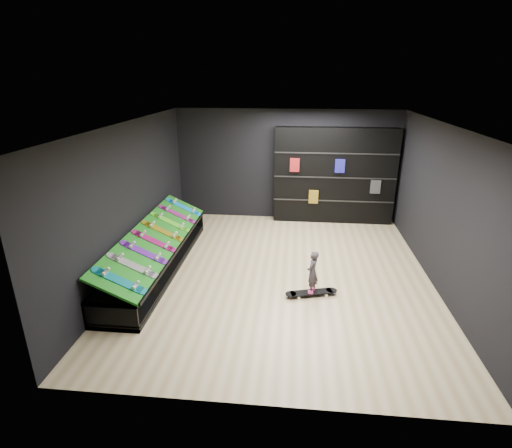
# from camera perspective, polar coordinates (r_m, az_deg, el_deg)

# --- Properties ---
(floor) EXTENTS (6.00, 7.00, 0.01)m
(floor) POSITION_cam_1_polar(r_m,az_deg,el_deg) (8.27, 3.33, -7.11)
(floor) COLOR tan
(floor) RESTS_ON ground
(ceiling) EXTENTS (6.00, 7.00, 0.01)m
(ceiling) POSITION_cam_1_polar(r_m,az_deg,el_deg) (7.37, 3.83, 14.01)
(ceiling) COLOR white
(ceiling) RESTS_ON ground
(wall_back) EXTENTS (6.00, 0.02, 3.00)m
(wall_back) POSITION_cam_1_polar(r_m,az_deg,el_deg) (11.07, 4.35, 8.34)
(wall_back) COLOR black
(wall_back) RESTS_ON ground
(wall_front) EXTENTS (6.00, 0.02, 3.00)m
(wall_front) POSITION_cam_1_polar(r_m,az_deg,el_deg) (4.49, 1.61, -10.88)
(wall_front) COLOR black
(wall_front) RESTS_ON ground
(wall_left) EXTENTS (0.02, 7.00, 3.00)m
(wall_left) POSITION_cam_1_polar(r_m,az_deg,el_deg) (8.35, -17.51, 3.34)
(wall_left) COLOR black
(wall_left) RESTS_ON ground
(wall_right) EXTENTS (0.02, 7.00, 3.00)m
(wall_right) POSITION_cam_1_polar(r_m,az_deg,el_deg) (8.15, 25.14, 1.92)
(wall_right) COLOR black
(wall_right) RESTS_ON ground
(display_rack) EXTENTS (0.90, 4.50, 0.50)m
(display_rack) POSITION_cam_1_polar(r_m,az_deg,el_deg) (8.62, -13.87, -4.65)
(display_rack) COLOR black
(display_rack) RESTS_ON ground
(turf_ramp) EXTENTS (0.92, 4.50, 0.46)m
(turf_ramp) POSITION_cam_1_polar(r_m,az_deg,el_deg) (8.42, -13.81, -1.83)
(turf_ramp) COLOR #0E570D
(turf_ramp) RESTS_ON display_rack
(back_shelving) EXTENTS (3.20, 0.37, 2.56)m
(back_shelving) POSITION_cam_1_polar(r_m,az_deg,el_deg) (10.99, 11.11, 6.75)
(back_shelving) COLOR black
(back_shelving) RESTS_ON ground
(floor_skateboard) EXTENTS (1.00, 0.47, 0.09)m
(floor_skateboard) POSITION_cam_1_polar(r_m,az_deg,el_deg) (7.54, 7.90, -9.83)
(floor_skateboard) COLOR black
(floor_skateboard) RESTS_ON ground
(child) EXTENTS (0.19, 0.22, 0.49)m
(child) POSITION_cam_1_polar(r_m,az_deg,el_deg) (7.40, 8.01, -7.91)
(child) COLOR black
(child) RESTS_ON floor_skateboard
(display_board_0) EXTENTS (0.93, 0.22, 0.50)m
(display_board_0) POSITION_cam_1_polar(r_m,az_deg,el_deg) (6.82, -18.89, -7.67)
(display_board_0) COLOR #0C8C99
(display_board_0) RESTS_ON turf_ramp
(display_board_1) EXTENTS (0.93, 0.22, 0.50)m
(display_board_1) POSITION_cam_1_polar(r_m,az_deg,el_deg) (7.26, -17.18, -5.69)
(display_board_1) COLOR black
(display_board_1) RESTS_ON turf_ramp
(display_board_2) EXTENTS (0.93, 0.22, 0.50)m
(display_board_2) POSITION_cam_1_polar(r_m,az_deg,el_deg) (7.71, -15.68, -3.94)
(display_board_2) COLOR purple
(display_board_2) RESTS_ON turf_ramp
(display_board_3) EXTENTS (0.93, 0.22, 0.50)m
(display_board_3) POSITION_cam_1_polar(r_m,az_deg,el_deg) (8.17, -14.35, -2.38)
(display_board_3) COLOR #E5198C
(display_board_3) RESTS_ON turf_ramp
(display_board_4) EXTENTS (0.93, 0.22, 0.50)m
(display_board_4) POSITION_cam_1_polar(r_m,az_deg,el_deg) (8.65, -13.17, -0.99)
(display_board_4) COLOR yellow
(display_board_4) RESTS_ON turf_ramp
(display_board_5) EXTENTS (0.93, 0.22, 0.50)m
(display_board_5) POSITION_cam_1_polar(r_m,az_deg,el_deg) (9.13, -12.11, 0.26)
(display_board_5) COLOR green
(display_board_5) RESTS_ON turf_ramp
(display_board_6) EXTENTS (0.93, 0.22, 0.50)m
(display_board_6) POSITION_cam_1_polar(r_m,az_deg,el_deg) (9.61, -11.16, 1.38)
(display_board_6) COLOR #2626BF
(display_board_6) RESTS_ON turf_ramp
(display_board_7) EXTENTS (0.93, 0.22, 0.50)m
(display_board_7) POSITION_cam_1_polar(r_m,az_deg,el_deg) (10.11, -10.30, 2.39)
(display_board_7) COLOR blue
(display_board_7) RESTS_ON turf_ramp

